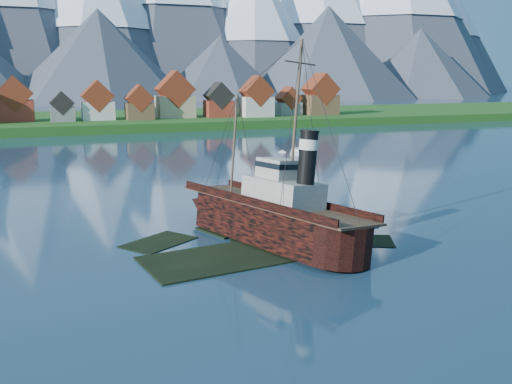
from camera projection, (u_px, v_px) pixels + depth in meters
name	position (u px, v px, depth m)	size (l,w,h in m)	color
ground	(251.00, 249.00, 61.98)	(1400.00, 1400.00, 0.00)	#1B364B
shoal	(260.00, 245.00, 64.63)	(31.71, 21.24, 1.14)	black
shore_bank	(100.00, 124.00, 218.08)	(600.00, 80.00, 3.20)	#1C4B15
seawall	(112.00, 134.00, 183.18)	(600.00, 2.50, 2.00)	#3F3D38
town	(1.00, 104.00, 188.61)	(250.96, 16.69, 17.30)	maroon
tugboat_wreck	(266.00, 214.00, 65.40)	(6.92, 29.81, 23.62)	black
sailboat_d	(295.00, 153.00, 137.17)	(5.35, 8.11, 10.98)	white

